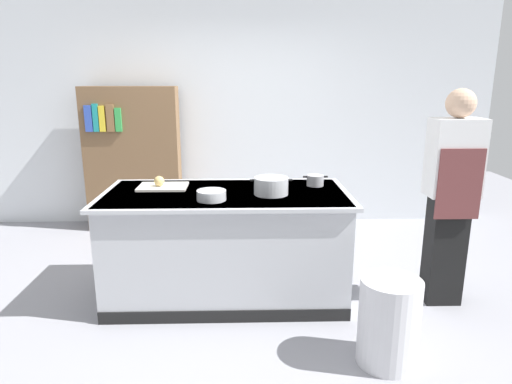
{
  "coord_description": "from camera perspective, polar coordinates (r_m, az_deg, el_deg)",
  "views": [
    {
      "loc": [
        0.15,
        -3.47,
        1.79
      ],
      "look_at": [
        0.25,
        0.2,
        0.85
      ],
      "focal_mm": 31.26,
      "sensor_mm": 36.0,
      "label": 1
    }
  ],
  "objects": [
    {
      "name": "onion",
      "position": [
        3.78,
        -12.3,
        1.37
      ],
      "size": [
        0.08,
        0.08,
        0.08
      ],
      "primitive_type": "sphere",
      "color": "tan",
      "rests_on": "cutting_board"
    },
    {
      "name": "stock_pot",
      "position": [
        3.51,
        1.95,
        0.79
      ],
      "size": [
        0.34,
        0.27,
        0.14
      ],
      "color": "#B7BABF",
      "rests_on": "counter_island"
    },
    {
      "name": "person_chef",
      "position": [
        3.79,
        23.67,
        -0.24
      ],
      "size": [
        0.38,
        0.25,
        1.72
      ],
      "rotation": [
        0.0,
        0.0,
        1.33
      ],
      "color": "black",
      "rests_on": "ground_plane"
    },
    {
      "name": "ground_plane",
      "position": [
        3.91,
        -3.68,
        -12.93
      ],
      "size": [
        10.0,
        10.0,
        0.0
      ],
      "primitive_type": "plane",
      "color": "gray"
    },
    {
      "name": "mixing_bowl",
      "position": [
        3.36,
        -5.73,
        -0.42
      ],
      "size": [
        0.22,
        0.22,
        0.08
      ],
      "primitive_type": "cylinder",
      "color": "#B7BABF",
      "rests_on": "counter_island"
    },
    {
      "name": "trash_bin",
      "position": [
        3.07,
        16.61,
        -15.62
      ],
      "size": [
        0.38,
        0.38,
        0.58
      ],
      "primitive_type": "cylinder",
      "color": "silver",
      "rests_on": "ground_plane"
    },
    {
      "name": "sauce_pan",
      "position": [
        3.82,
        7.58,
        1.49
      ],
      "size": [
        0.21,
        0.14,
        0.09
      ],
      "color": "#99999E",
      "rests_on": "counter_island"
    },
    {
      "name": "back_wall",
      "position": [
        5.58,
        -3.16,
        11.39
      ],
      "size": [
        6.4,
        0.12,
        3.0
      ],
      "primitive_type": "cube",
      "color": "silver",
      "rests_on": "ground_plane"
    },
    {
      "name": "counter_island",
      "position": [
        3.72,
        -3.79,
        -6.55
      ],
      "size": [
        1.98,
        0.98,
        0.9
      ],
      "color": "#B7BABF",
      "rests_on": "ground_plane"
    },
    {
      "name": "cutting_board",
      "position": [
        3.8,
        -11.82,
        0.67
      ],
      "size": [
        0.4,
        0.28,
        0.02
      ],
      "primitive_type": "cube",
      "color": "silver",
      "rests_on": "counter_island"
    },
    {
      "name": "bookshelf",
      "position": [
        5.51,
        -15.46,
        4.07
      ],
      "size": [
        1.1,
        0.31,
        1.7
      ],
      "color": "brown",
      "rests_on": "ground_plane"
    }
  ]
}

